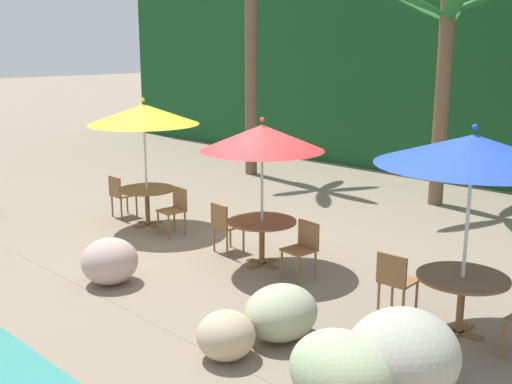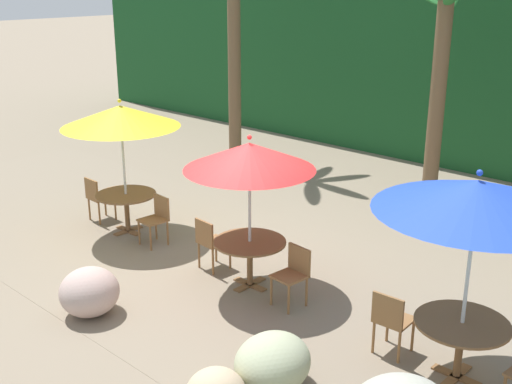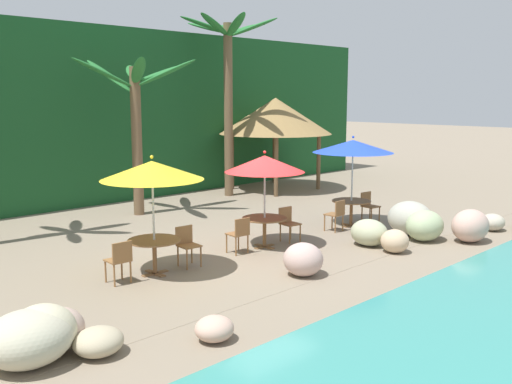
{
  "view_description": "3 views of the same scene",
  "coord_description": "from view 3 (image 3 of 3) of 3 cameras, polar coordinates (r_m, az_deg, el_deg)",
  "views": [
    {
      "loc": [
        6.95,
        -6.89,
        3.45
      ],
      "look_at": [
        0.05,
        0.09,
        1.13
      ],
      "focal_mm": 43.79,
      "sensor_mm": 36.0,
      "label": 1
    },
    {
      "loc": [
        6.47,
        -6.52,
        4.53
      ],
      "look_at": [
        -0.03,
        0.47,
        1.31
      ],
      "focal_mm": 45.23,
      "sensor_mm": 36.0,
      "label": 2
    },
    {
      "loc": [
        -9.38,
        -9.73,
        3.65
      ],
      "look_at": [
        0.32,
        0.23,
        1.34
      ],
      "focal_mm": 40.41,
      "sensor_mm": 36.0,
      "label": 3
    }
  ],
  "objects": [
    {
      "name": "chair_yellow_seaward",
      "position": [
        12.64,
        -6.86,
        -5.01
      ],
      "size": [
        0.45,
        0.46,
        0.87
      ],
      "color": "olive",
      "rests_on": "ground"
    },
    {
      "name": "rock_seawall",
      "position": [
        12.82,
        10.07,
        -5.51
      ],
      "size": [
        14.54,
        3.33,
        0.91
      ],
      "color": "#BCB498",
      "rests_on": "ground"
    },
    {
      "name": "umbrella_yellow",
      "position": [
        11.82,
        -10.24,
        2.11
      ],
      "size": [
        2.1,
        2.1,
        2.49
      ],
      "color": "silver",
      "rests_on": "ground"
    },
    {
      "name": "ground_plane",
      "position": [
        14.0,
        -0.28,
        -5.68
      ],
      "size": [
        120.0,
        120.0,
        0.0
      ],
      "primitive_type": "plane",
      "color": "gray"
    },
    {
      "name": "chair_blue_seaward",
      "position": [
        17.28,
        11.08,
        -1.21
      ],
      "size": [
        0.46,
        0.47,
        0.87
      ],
      "color": "olive",
      "rests_on": "ground"
    },
    {
      "name": "palm_tree_third",
      "position": [
        21.23,
        -2.85,
        11.74
      ],
      "size": [
        3.63,
        3.54,
        6.44
      ],
      "color": "brown",
      "rests_on": "ground"
    },
    {
      "name": "chair_red_seaward",
      "position": [
        14.68,
        3.18,
        -2.93
      ],
      "size": [
        0.46,
        0.47,
        0.87
      ],
      "color": "olive",
      "rests_on": "ground"
    },
    {
      "name": "chair_red_inland",
      "position": [
        13.47,
        -1.64,
        -4.04
      ],
      "size": [
        0.45,
        0.46,
        0.87
      ],
      "color": "olive",
      "rests_on": "ground"
    },
    {
      "name": "palapa_hut",
      "position": [
        22.73,
        1.94,
        7.5
      ],
      "size": [
        4.42,
        4.42,
        3.6
      ],
      "color": "brown",
      "rests_on": "ground"
    },
    {
      "name": "dining_table_red",
      "position": [
        14.05,
        0.85,
        -3.06
      ],
      "size": [
        1.1,
        1.1,
        0.74
      ],
      "color": "brown",
      "rests_on": "ground"
    },
    {
      "name": "umbrella_blue",
      "position": [
        16.34,
        9.58,
        4.48
      ],
      "size": [
        2.25,
        2.25,
        2.57
      ],
      "color": "silver",
      "rests_on": "ground"
    },
    {
      "name": "chair_blue_inland",
      "position": [
        15.84,
        7.99,
        -2.08
      ],
      "size": [
        0.44,
        0.45,
        0.87
      ],
      "color": "olive",
      "rests_on": "ground"
    },
    {
      "name": "dining_table_blue",
      "position": [
        16.57,
        9.42,
        -1.26
      ],
      "size": [
        1.1,
        1.1,
        0.74
      ],
      "color": "brown",
      "rests_on": "ground"
    },
    {
      "name": "terrace_deck",
      "position": [
        14.0,
        -0.28,
        -5.67
      ],
      "size": [
        18.0,
        5.2,
        0.01
      ],
      "color": "gray",
      "rests_on": "ground"
    },
    {
      "name": "dining_table_yellow",
      "position": [
        12.11,
        -10.02,
        -5.24
      ],
      "size": [
        1.1,
        1.1,
        0.74
      ],
      "color": "brown",
      "rests_on": "ground"
    },
    {
      "name": "foliage_backdrop",
      "position": [
        20.96,
        -17.77,
        7.21
      ],
      "size": [
        28.0,
        2.4,
        6.0
      ],
      "color": "#194C23",
      "rests_on": "ground"
    },
    {
      "name": "chair_yellow_inland",
      "position": [
        11.65,
        -13.33,
        -6.45
      ],
      "size": [
        0.44,
        0.44,
        0.87
      ],
      "color": "olive",
      "rests_on": "ground"
    },
    {
      "name": "palm_tree_second",
      "position": [
        18.1,
        -11.79,
        8.34
      ],
      "size": [
        3.89,
        3.66,
        4.83
      ],
      "color": "brown",
      "rests_on": "ground"
    },
    {
      "name": "umbrella_red",
      "position": [
        13.81,
        0.87,
        2.81
      ],
      "size": [
        1.93,
        1.93,
        2.38
      ],
      "color": "silver",
      "rests_on": "ground"
    }
  ]
}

